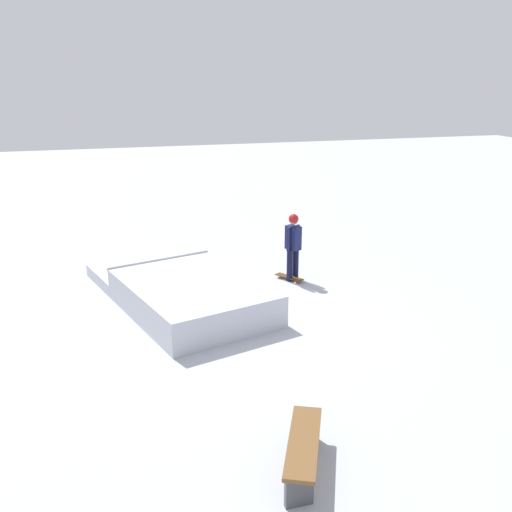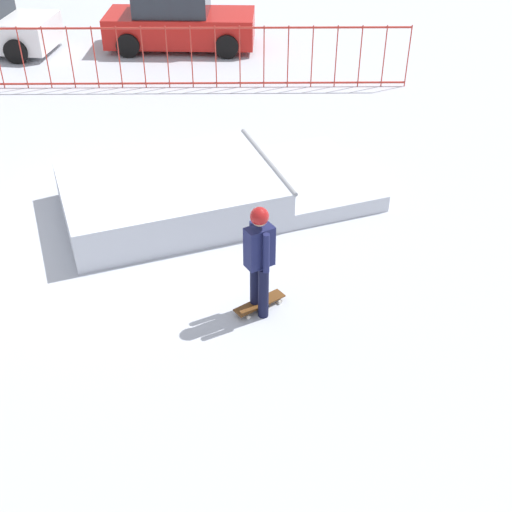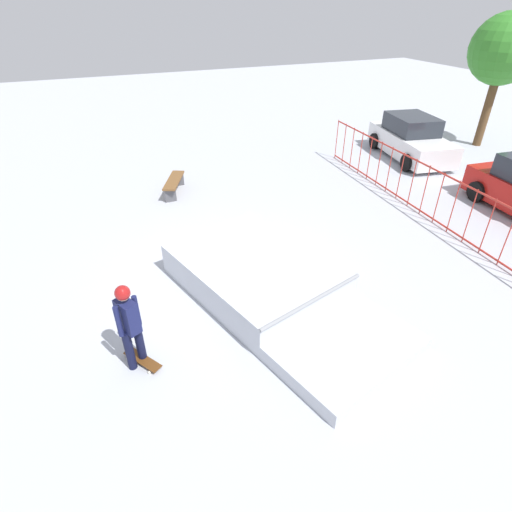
{
  "view_description": "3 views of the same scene",
  "coord_description": "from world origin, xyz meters",
  "px_view_note": "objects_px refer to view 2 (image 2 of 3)",
  "views": [
    {
      "loc": [
        -11.29,
        2.3,
        5.11
      ],
      "look_at": [
        1.35,
        -1.28,
        0.9
      ],
      "focal_mm": 40.86,
      "sensor_mm": 36.0,
      "label": 1
    },
    {
      "loc": [
        1.32,
        -9.65,
        6.18
      ],
      "look_at": [
        1.83,
        -2.43,
        1.0
      ],
      "focal_mm": 46.65,
      "sensor_mm": 36.0,
      "label": 2
    },
    {
      "loc": [
        7.32,
        -2.38,
        5.54
      ],
      "look_at": [
        0.27,
        0.56,
        0.6
      ],
      "focal_mm": 28.37,
      "sensor_mm": 36.0,
      "label": 3
    }
  ],
  "objects_px": {
    "skateboard": "(260,303)",
    "skate_ramp": "(197,192)",
    "parked_car_red": "(179,22)",
    "skater": "(259,254)"
  },
  "relations": [
    {
      "from": "skateboard",
      "to": "parked_car_red",
      "type": "xyz_separation_m",
      "value": [
        -1.4,
        11.64,
        0.65
      ]
    },
    {
      "from": "skateboard",
      "to": "skate_ramp",
      "type": "bearing_deg",
      "value": -105.08
    },
    {
      "from": "skate_ramp",
      "to": "parked_car_red",
      "type": "distance_m",
      "value": 8.82
    },
    {
      "from": "skater",
      "to": "skateboard",
      "type": "height_order",
      "value": "skater"
    },
    {
      "from": "skate_ramp",
      "to": "skateboard",
      "type": "xyz_separation_m",
      "value": [
        0.9,
        -2.84,
        -0.24
      ]
    },
    {
      "from": "skater",
      "to": "parked_car_red",
      "type": "distance_m",
      "value": 11.81
    },
    {
      "from": "skater",
      "to": "parked_car_red",
      "type": "relative_size",
      "value": 0.41
    },
    {
      "from": "skater",
      "to": "skateboard",
      "type": "xyz_separation_m",
      "value": [
        0.01,
        0.08,
        -0.93
      ]
    },
    {
      "from": "skate_ramp",
      "to": "skater",
      "type": "height_order",
      "value": "skater"
    },
    {
      "from": "parked_car_red",
      "to": "skate_ramp",
      "type": "bearing_deg",
      "value": -80.84
    }
  ]
}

